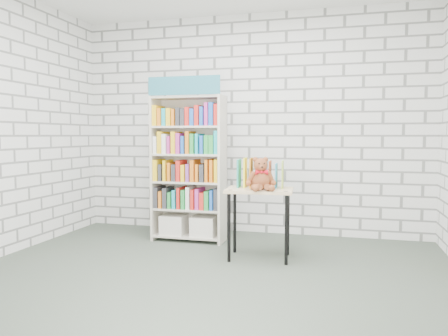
# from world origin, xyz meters

# --- Properties ---
(ground) EXTENTS (4.50, 4.50, 0.00)m
(ground) POSITION_xyz_m (0.00, 0.00, 0.00)
(ground) COLOR #3E483C
(ground) RESTS_ON ground
(room_shell) EXTENTS (4.52, 4.02, 2.81)m
(room_shell) POSITION_xyz_m (0.00, 0.00, 1.78)
(room_shell) COLOR silver
(room_shell) RESTS_ON ground
(bookshelf) EXTENTS (0.86, 0.33, 1.93)m
(bookshelf) POSITION_xyz_m (-0.60, 1.36, 0.88)
(bookshelf) COLOR beige
(bookshelf) RESTS_ON ground
(display_table) EXTENTS (0.70, 0.51, 0.72)m
(display_table) POSITION_xyz_m (0.35, 0.80, 0.62)
(display_table) COLOR tan
(display_table) RESTS_ON ground
(table_books) EXTENTS (0.48, 0.24, 0.28)m
(table_books) POSITION_xyz_m (0.34, 0.91, 0.86)
(table_books) COLOR teal
(table_books) RESTS_ON display_table
(teddy_bear) EXTENTS (0.30, 0.30, 0.33)m
(teddy_bear) POSITION_xyz_m (0.38, 0.70, 0.85)
(teddy_bear) COLOR brown
(teddy_bear) RESTS_ON display_table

